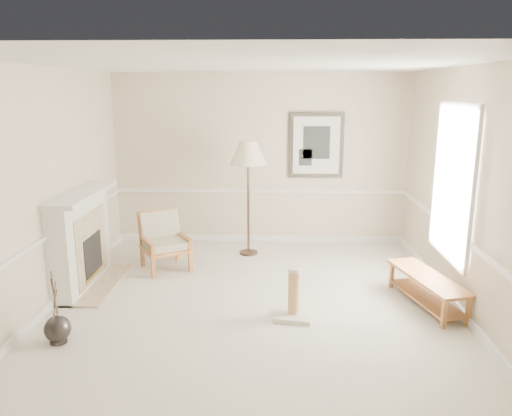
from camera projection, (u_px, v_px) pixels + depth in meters
The scene contains 8 objects.
ground at pixel (253, 306), 6.20m from camera, with size 5.50×5.50×0.00m, color silver.
room at pixel (265, 156), 5.83m from camera, with size 5.04×5.54×2.92m.
fireplace at pixel (82, 240), 6.71m from camera, with size 0.64×1.64×1.31m.
floor_vase at pixel (58, 329), 5.27m from camera, with size 0.28×0.28×0.82m.
armchair at pixel (163, 238), 7.46m from camera, with size 0.89×0.91×0.84m.
floor_lamp at pixel (248, 156), 7.80m from camera, with size 0.74×0.74×1.84m.
bench at pixel (427, 286), 6.17m from camera, with size 0.73×1.40×0.38m.
scratching_post at pixel (294, 302), 5.86m from camera, with size 0.49×0.49×0.61m.
Camera 1 is at (0.25, -5.74, 2.63)m, focal length 35.00 mm.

